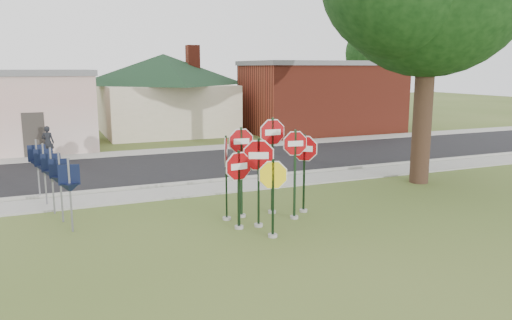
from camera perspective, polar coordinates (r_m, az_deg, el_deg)
name	(u,v)px	position (r m, az deg, el deg)	size (l,w,h in m)	color
ground	(282,236)	(13.15, 3.01, -8.63)	(120.00, 120.00, 0.00)	#415720
sidewalk_near	(215,188)	(18.04, -4.69, -3.25)	(60.00, 1.60, 0.06)	gray
road	(183,166)	(22.26, -8.36, -0.71)	(60.00, 7.00, 0.04)	black
sidewalk_far	(161,151)	(26.38, -10.76, 0.99)	(60.00, 1.60, 0.06)	gray
curb	(207,182)	(18.96, -5.65, -2.46)	(60.00, 0.20, 0.14)	gray
stop_sign_center	(259,169)	(13.44, 0.30, -1.06)	(1.08, 0.46, 2.57)	gray
stop_sign_yellow	(273,189)	(12.67, 1.95, -3.36)	(0.96, 0.36, 2.15)	gray
stop_sign_left	(239,180)	(13.33, -1.99, -2.25)	(1.05, 0.24, 2.26)	gray
stop_sign_right	(295,163)	(14.20, 4.47, -0.30)	(0.96, 0.24, 2.69)	gray
stop_sign_back_right	(272,151)	(14.66, 1.89, 1.01)	(1.06, 0.24, 2.98)	gray
stop_sign_back_left	(241,160)	(14.31, -1.69, 0.02)	(1.01, 0.24, 2.75)	gray
stop_sign_far_right	(304,162)	(14.92, 5.54, -0.27)	(0.85, 0.67, 2.48)	gray
stop_sign_far_left	(226,165)	(14.08, -3.43, -0.59)	(0.45, 1.07, 2.56)	gray
route_sign_row	(52,174)	(15.94, -22.31, -1.44)	(1.43, 4.63, 2.00)	#59595E
building_house	(164,78)	(33.98, -10.47, 9.22)	(11.60, 11.60, 6.20)	beige
building_brick	(322,96)	(34.47, 7.51, 7.25)	(10.20, 6.20, 4.75)	maroon
bg_tree_right	(378,53)	(46.23, 13.72, 11.79)	(5.60, 5.60, 8.40)	black
pedestrian	(48,142)	(25.53, -22.69, 1.88)	(0.57, 0.37, 1.56)	black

